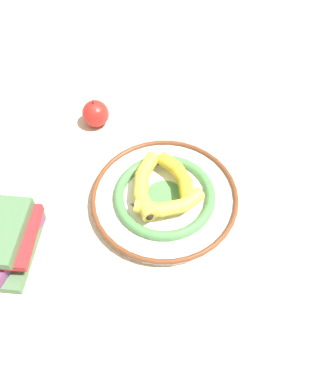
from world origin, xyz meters
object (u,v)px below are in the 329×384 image
(decorative_bowl, at_px, (164,197))
(banana_c, at_px, (169,206))
(banana_a, at_px, (180,177))
(apple, at_px, (96,114))
(book_stack, at_px, (3,239))
(banana_b, at_px, (145,184))

(decorative_bowl, relative_size, banana_c, 2.18)
(banana_a, bearing_deg, banana_c, 134.61)
(banana_a, xyz_separation_m, banana_c, (-0.05, 0.08, -0.00))
(banana_c, bearing_deg, banana_a, 58.56)
(decorative_bowl, distance_m, apple, 0.35)
(banana_a, height_order, book_stack, book_stack)
(decorative_bowl, xyz_separation_m, book_stack, (0.13, 0.37, 0.03))
(book_stack, distance_m, apple, 0.45)
(banana_b, distance_m, book_stack, 0.35)
(decorative_bowl, bearing_deg, banana_b, 34.16)
(banana_b, height_order, banana_c, banana_b)
(book_stack, bearing_deg, banana_b, -52.11)
(banana_c, bearing_deg, decorative_bowl, 88.12)
(decorative_bowl, height_order, book_stack, book_stack)
(banana_b, bearing_deg, decorative_bowl, 75.52)
(banana_b, relative_size, banana_c, 0.97)
(banana_c, relative_size, apple, 1.90)
(apple, bearing_deg, decorative_bowl, 175.73)
(decorative_bowl, bearing_deg, apple, -4.27)
(decorative_bowl, bearing_deg, banana_c, 150.90)
(banana_a, relative_size, banana_c, 1.01)
(banana_a, relative_size, apple, 1.93)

